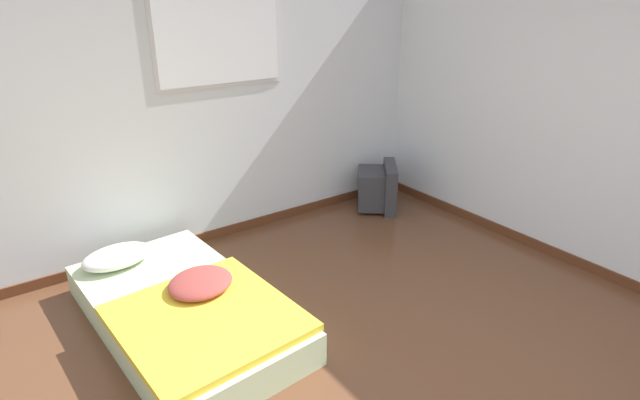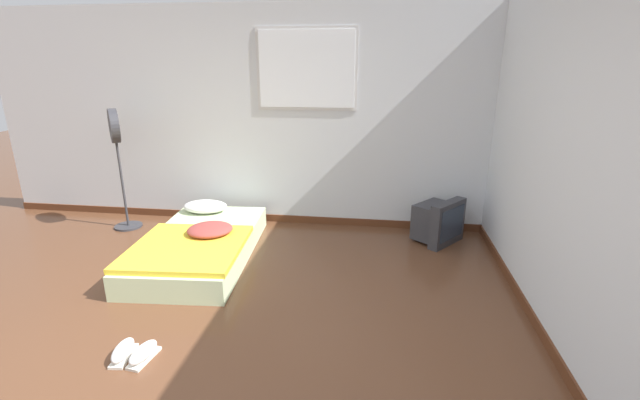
{
  "view_description": "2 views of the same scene",
  "coord_description": "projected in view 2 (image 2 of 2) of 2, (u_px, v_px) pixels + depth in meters",
  "views": [
    {
      "loc": [
        -1.51,
        -1.3,
        2.19
      ],
      "look_at": [
        0.82,
        1.96,
        0.5
      ],
      "focal_mm": 28.0,
      "sensor_mm": 36.0,
      "label": 1
    },
    {
      "loc": [
        1.22,
        -2.27,
        1.94
      ],
      "look_at": [
        0.62,
        1.94,
        0.58
      ],
      "focal_mm": 24.0,
      "sensor_mm": 36.0,
      "label": 2
    }
  ],
  "objects": [
    {
      "name": "ground_plane",
      "position": [
        189.0,
        364.0,
        2.89
      ],
      "size": [
        20.0,
        20.0,
        0.0
      ],
      "primitive_type": "plane",
      "color": "brown"
    },
    {
      "name": "wall_back",
      "position": [
        279.0,
        120.0,
        5.13
      ],
      "size": [
        7.34,
        0.08,
        2.6
      ],
      "color": "silver",
      "rests_on": "ground_plane"
    },
    {
      "name": "wall_right",
      "position": [
        632.0,
        198.0,
        2.16
      ],
      "size": [
        0.08,
        7.93,
        2.6
      ],
      "color": "silver",
      "rests_on": "ground_plane"
    },
    {
      "name": "mattress_bed",
      "position": [
        200.0,
        243.0,
        4.45
      ],
      "size": [
        1.16,
        1.97,
        0.38
      ],
      "color": "beige",
      "rests_on": "ground_plane"
    },
    {
      "name": "crt_tv",
      "position": [
        438.0,
        222.0,
        4.82
      ],
      "size": [
        0.62,
        0.63,
        0.5
      ],
      "color": "#333338",
      "rests_on": "ground_plane"
    },
    {
      "name": "sneaker_pair",
      "position": [
        133.0,
        352.0,
        2.93
      ],
      "size": [
        0.29,
        0.27,
        0.1
      ],
      "color": "silver",
      "rests_on": "ground_plane"
    },
    {
      "name": "standing_fan",
      "position": [
        117.0,
        144.0,
        4.99
      ],
      "size": [
        0.33,
        0.37,
        1.45
      ],
      "color": "#333338",
      "rests_on": "ground_plane"
    }
  ]
}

